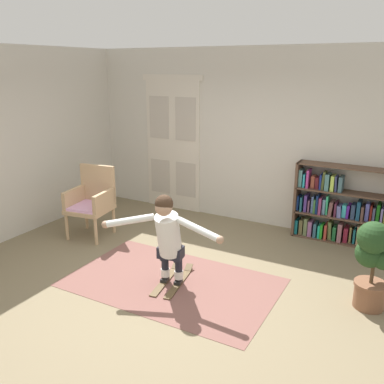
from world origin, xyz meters
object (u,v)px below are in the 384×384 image
Objects in this scene: bookshelf at (343,211)px; wicker_chair at (92,200)px; skis_pair at (173,280)px; person_skier at (168,233)px; potted_plant at (372,260)px.

bookshelf is 3.86m from wicker_chair.
wicker_chair is at bearing 159.79° from skis_pair.
skis_pair is (-1.61, -2.31, -0.47)m from bookshelf.
wicker_chair is at bearing -155.41° from bookshelf.
person_skier reaches higher than bookshelf.
wicker_chair is 2.11m from person_skier.
wicker_chair is (-3.51, -1.61, 0.09)m from bookshelf.
potted_plant is at bearing 17.21° from person_skier.
skis_pair is 0.70m from person_skier.
bookshelf is at bearing 24.59° from wicker_chair.
potted_plant is 0.71× the size of person_skier.
skis_pair is 0.59× the size of person_skier.
potted_plant is at bearing -71.63° from bookshelf.
potted_plant is 2.33m from skis_pair.
bookshelf reaches higher than wicker_chair.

